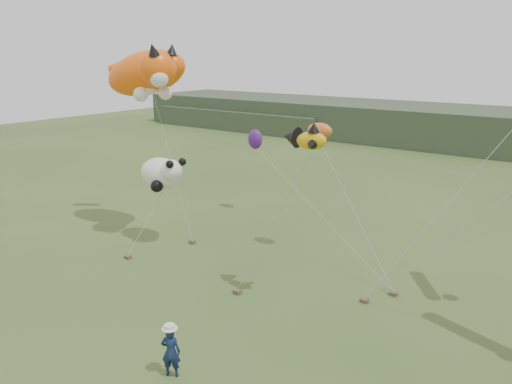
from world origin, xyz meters
TOP-DOWN VIEW (x-y plane):
  - ground at (0.00, 0.00)m, footprint 120.00×120.00m
  - headland at (-3.11, 44.69)m, footprint 90.00×13.00m
  - festival_attendant at (1.06, -2.12)m, footprint 0.73×0.64m
  - sandbag_anchors at (-1.16, 5.19)m, footprint 12.26×4.31m
  - cat_kite at (-9.19, 6.65)m, footprint 6.64×3.61m
  - fish_kite at (1.67, 4.47)m, footprint 2.04×1.39m
  - panda_kite at (-7.64, 5.89)m, footprint 2.90×1.88m
  - misc_kites at (-3.78, 11.19)m, footprint 7.67×4.35m

SIDE VIEW (x-z plane):
  - ground at x=0.00m, z-range 0.00..0.00m
  - sandbag_anchors at x=-1.16m, z-range 0.00..0.16m
  - festival_attendant at x=1.06m, z-range 0.00..1.67m
  - headland at x=-3.11m, z-range -0.08..3.92m
  - panda_kite at x=-7.64m, z-range 2.83..4.63m
  - misc_kites at x=-3.78m, z-range 4.11..6.65m
  - fish_kite at x=1.67m, z-range 6.13..7.19m
  - cat_kite at x=-9.19m, z-range 7.09..10.38m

